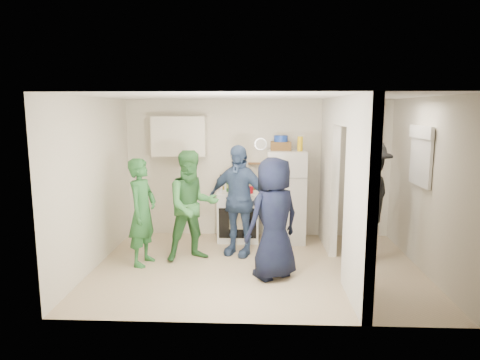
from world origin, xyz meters
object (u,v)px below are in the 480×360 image
person_navy (274,218)px  person_nook (367,201)px  blue_bowl (281,139)px  person_green_left (142,212)px  stove (238,215)px  person_denim (238,200)px  wicker_basket (281,146)px  person_green_center (192,206)px  yellow_cup_stack_top (300,144)px  fridge (286,196)px

person_navy → person_nook: size_ratio=0.89×
blue_bowl → person_green_left: blue_bowl is taller
stove → person_navy: bearing=-71.8°
stove → person_nook: (2.01, -0.98, 0.50)m
blue_bowl → person_denim: (-0.71, -0.80, -0.93)m
wicker_basket → person_nook: (1.27, -1.00, -0.75)m
person_green_center → stove: bearing=33.8°
wicker_basket → person_nook: 1.78m
yellow_cup_stack_top → person_green_left: 2.85m
blue_bowl → person_green_center: blue_bowl is taller
stove → yellow_cup_stack_top: size_ratio=3.56×
stove → person_nook: bearing=-25.9°
person_green_left → person_nook: (3.39, 0.31, 0.14)m
wicker_basket → person_green_center: size_ratio=0.20×
stove → person_denim: (0.03, -0.78, 0.44)m
stove → wicker_basket: size_ratio=2.55×
blue_bowl → person_nook: 1.84m
fridge → person_nook: bearing=-38.8°
person_green_left → person_green_center: 0.75m
blue_bowl → person_green_left: size_ratio=0.15×
person_green_left → wicker_basket: bearing=-46.1°
fridge → person_nook: 1.51m
person_denim → person_navy: bearing=-37.0°
fridge → person_green_center: (-1.50, -1.02, 0.05)m
fridge → person_denim: 1.11m
person_navy → person_nook: (1.44, 0.75, 0.10)m
yellow_cup_stack_top → person_navy: (-0.49, -1.59, -0.90)m
wicker_basket → person_green_center: bearing=-142.6°
wicker_basket → yellow_cup_stack_top: 0.36m
yellow_cup_stack_top → person_navy: bearing=-107.1°
wicker_basket → person_denim: 1.34m
person_denim → person_navy: 1.09m
person_green_left → person_green_center: person_green_center is taller
yellow_cup_stack_top → person_denim: yellow_cup_stack_top is taller
blue_bowl → person_denim: 1.42m
person_green_left → person_nook: size_ratio=0.85×
person_nook → fridge: bearing=-96.9°
stove → fridge: fridge is taller
yellow_cup_stack_top → person_navy: size_ratio=0.15×
person_navy → stove: bearing=-107.5°
fridge → person_nook: person_nook is taller
person_green_center → person_nook: 2.68m
wicker_basket → blue_bowl: blue_bowl is taller
stove → yellow_cup_stack_top: 1.68m
yellow_cup_stack_top → person_denim: size_ratio=0.14×
wicker_basket → person_green_center: wicker_basket is taller
yellow_cup_stack_top → person_green_left: bearing=-154.6°
yellow_cup_stack_top → person_green_left: yellow_cup_stack_top is taller
yellow_cup_stack_top → person_nook: (0.95, -0.85, -0.80)m
blue_bowl → fridge: bearing=-26.6°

